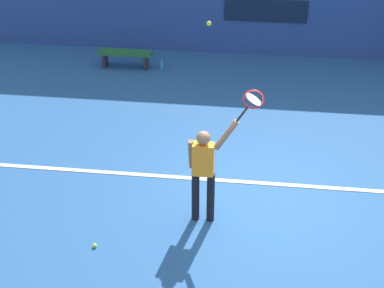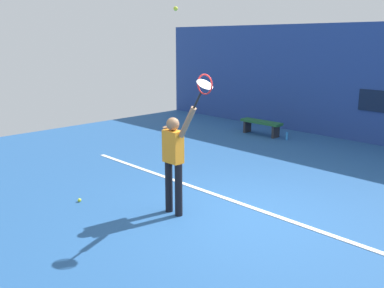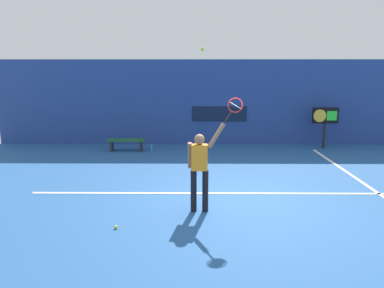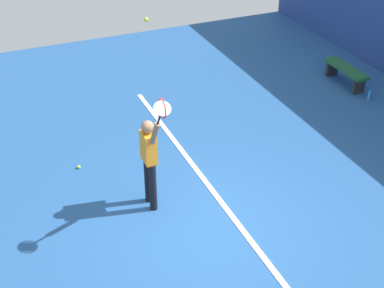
{
  "view_description": "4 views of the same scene",
  "coord_description": "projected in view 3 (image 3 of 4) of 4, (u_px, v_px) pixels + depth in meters",
  "views": [
    {
      "loc": [
        -0.15,
        -8.27,
        6.04
      ],
      "look_at": [
        -1.08,
        -0.63,
        1.38
      ],
      "focal_mm": 53.36,
      "sensor_mm": 36.0,
      "label": 1
    },
    {
      "loc": [
        4.23,
        -5.28,
        2.95
      ],
      "look_at": [
        -0.99,
        -0.21,
        1.13
      ],
      "focal_mm": 39.45,
      "sensor_mm": 36.0,
      "label": 2
    },
    {
      "loc": [
        -0.98,
        -8.32,
        3.0
      ],
      "look_at": [
        -1.05,
        -0.2,
        1.37
      ],
      "focal_mm": 34.72,
      "sensor_mm": 36.0,
      "label": 3
    },
    {
      "loc": [
        6.59,
        -3.17,
        6.16
      ],
      "look_at": [
        -0.71,
        -0.05,
        1.19
      ],
      "focal_mm": 52.41,
      "sensor_mm": 36.0,
      "label": 4
    }
  ],
  "objects": [
    {
      "name": "scoreboard_clock",
      "position": [
        325.0,
        117.0,
        14.17
      ],
      "size": [
        0.96,
        0.2,
        1.59
      ],
      "color": "black",
      "rests_on": "ground_plane"
    },
    {
      "name": "tennis_ball",
      "position": [
        202.0,
        49.0,
        7.38
      ],
      "size": [
        0.07,
        0.07,
        0.07
      ],
      "primitive_type": "sphere",
      "color": "#CCE033"
    },
    {
      "name": "back_wall",
      "position": [
        219.0,
        102.0,
        15.01
      ],
      "size": [
        18.0,
        0.2,
        3.4
      ],
      "primitive_type": "cube",
      "color": "navy",
      "rests_on": "ground_plane"
    },
    {
      "name": "court_sideline",
      "position": [
        352.0,
        176.0,
        10.67
      ],
      "size": [
        0.1,
        7.0,
        0.01
      ],
      "primitive_type": "cube",
      "color": "white",
      "rests_on": "ground_plane"
    },
    {
      "name": "sponsor_banner_center",
      "position": [
        219.0,
        114.0,
        14.98
      ],
      "size": [
        2.2,
        0.03,
        0.6
      ],
      "primitive_type": "cube",
      "color": "#0C1933"
    },
    {
      "name": "water_bottle",
      "position": [
        152.0,
        148.0,
        13.96
      ],
      "size": [
        0.07,
        0.07,
        0.24
      ],
      "primitive_type": "cylinder",
      "color": "#338CD8",
      "rests_on": "ground_plane"
    },
    {
      "name": "tennis_racket",
      "position": [
        234.0,
        107.0,
        7.56
      ],
      "size": [
        0.46,
        0.27,
        0.61
      ],
      "color": "black"
    },
    {
      "name": "court_bench",
      "position": [
        126.0,
        142.0,
        13.92
      ],
      "size": [
        1.4,
        0.36,
        0.45
      ],
      "color": "#1E592D",
      "rests_on": "ground_plane"
    },
    {
      "name": "tennis_player",
      "position": [
        200.0,
        166.0,
        7.81
      ],
      "size": [
        0.78,
        0.31,
        1.93
      ],
      "color": "black",
      "rests_on": "ground_plane"
    },
    {
      "name": "court_baseline",
      "position": [
        235.0,
        193.0,
        9.13
      ],
      "size": [
        10.0,
        0.1,
        0.01
      ],
      "primitive_type": "cube",
      "color": "white",
      "rests_on": "ground_plane"
    },
    {
      "name": "ground_plane",
      "position": [
        237.0,
        199.0,
        8.74
      ],
      "size": [
        18.0,
        18.0,
        0.0
      ],
      "primitive_type": "plane",
      "color": "#23518C"
    },
    {
      "name": "spare_ball",
      "position": [
        116.0,
        227.0,
        7.12
      ],
      "size": [
        0.07,
        0.07,
        0.07
      ],
      "primitive_type": "sphere",
      "color": "#CCE033",
      "rests_on": "ground_plane"
    }
  ]
}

